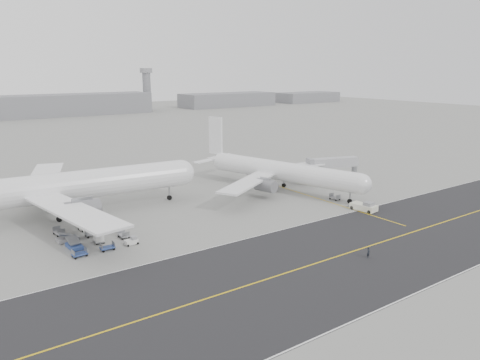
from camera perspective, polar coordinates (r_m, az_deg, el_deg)
ground at (r=90.50m, az=0.33°, el=-6.68°), size 700.00×700.00×0.00m
taxiway at (r=80.91m, az=10.82°, el=-9.44°), size 220.00×59.00×0.03m
horizon_buildings at (r=340.00m, az=-21.71°, el=7.27°), size 520.00×28.00×28.00m
control_tower at (r=366.30m, az=-11.29°, el=10.89°), size 7.00×7.00×31.25m
airliner_a at (r=106.79m, az=-21.55°, el=-0.90°), size 64.70×63.78×22.31m
airliner_b at (r=122.59m, az=4.73°, el=1.15°), size 49.06×50.12×17.72m
pushback_tug at (r=108.74m, az=14.91°, el=-3.16°), size 3.51×7.76×2.19m
jet_bridge at (r=138.03m, az=11.33°, el=1.98°), size 16.39×7.93×6.17m
gse_cluster at (r=92.14m, az=-17.25°, el=-6.94°), size 17.04×20.75×1.89m
stray_dolly at (r=116.11m, az=11.46°, el=-2.38°), size 1.59×2.52×1.52m
ground_crew_a at (r=82.57m, az=15.38°, el=-8.52°), size 0.78×0.61×1.88m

